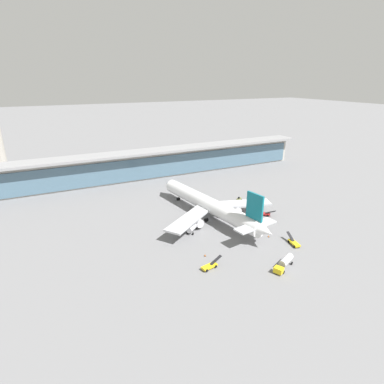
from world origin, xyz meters
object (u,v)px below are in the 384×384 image
object	(u,v)px
service_truck_mid_apron_yellow	(284,262)
safety_cone_charlie	(205,255)
service_truck_near_nose_olive	(239,199)
safety_cone_bravo	(269,236)
airliner_on_stand	(210,205)
service_truck_on_taxiway_yellow	(210,266)
service_truck_by_tail_olive	(194,226)
safety_cone_alpha	(262,232)
service_truck_under_wing_red	(264,214)
service_truck_at_far_stand_yellow	(294,242)

from	to	relation	value
service_truck_mid_apron_yellow	safety_cone_charlie	xyz separation A→B (m)	(-17.26, 15.24, -1.39)
service_truck_near_nose_olive	safety_cone_bravo	world-z (taller)	service_truck_near_nose_olive
airliner_on_stand	service_truck_near_nose_olive	bearing A→B (deg)	25.56
service_truck_on_taxiway_yellow	safety_cone_bravo	xyz separation A→B (m)	(26.94, 7.32, -0.49)
airliner_on_stand	service_truck_near_nose_olive	world-z (taller)	airliner_on_stand
service_truck_by_tail_olive	safety_cone_alpha	xyz separation A→B (m)	(20.63, -11.83, -1.39)
service_truck_by_tail_olive	service_truck_near_nose_olive	bearing A→B (deg)	28.35
service_truck_under_wing_red	safety_cone_charlie	distance (m)	38.39
service_truck_near_nose_olive	service_truck_by_tail_olive	distance (m)	34.26
service_truck_on_taxiway_yellow	service_truck_at_far_stand_yellow	bearing A→B (deg)	-0.62
service_truck_on_taxiway_yellow	airliner_on_stand	bearing A→B (deg)	60.64
service_truck_near_nose_olive	safety_cone_bravo	distance (m)	32.92
safety_cone_charlie	airliner_on_stand	bearing A→B (deg)	57.53
service_truck_under_wing_red	service_truck_by_tail_olive	size ratio (longest dim) A/B	0.74
service_truck_mid_apron_yellow	safety_cone_bravo	world-z (taller)	service_truck_mid_apron_yellow
safety_cone_alpha	safety_cone_charlie	distance (m)	25.41
service_truck_near_nose_olive	service_truck_under_wing_red	bearing A→B (deg)	-88.37
service_truck_near_nose_olive	safety_cone_charlie	world-z (taller)	service_truck_near_nose_olive
airliner_on_stand	service_truck_on_taxiway_yellow	distance (m)	34.08
service_truck_under_wing_red	service_truck_by_tail_olive	distance (m)	30.64
service_truck_at_far_stand_yellow	safety_cone_charlie	xyz separation A→B (m)	(-29.01, 6.57, -0.49)
service_truck_mid_apron_yellow	service_truck_by_tail_olive	distance (m)	34.15
service_truck_mid_apron_yellow	safety_cone_charlie	size ratio (longest dim) A/B	12.51
service_truck_by_tail_olive	service_truck_on_taxiway_yellow	bearing A→B (deg)	-105.24
airliner_on_stand	safety_cone_bravo	world-z (taller)	airliner_on_stand
service_truck_near_nose_olive	service_truck_mid_apron_yellow	distance (m)	50.91
service_truck_on_taxiway_yellow	safety_cone_charlie	bearing A→B (deg)	73.90
service_truck_under_wing_red	safety_cone_alpha	xyz separation A→B (m)	(-9.99, -11.26, -0.49)
safety_cone_alpha	safety_cone_charlie	world-z (taller)	same
service_truck_on_taxiway_yellow	service_truck_at_far_stand_yellow	distance (m)	30.81
service_truck_mid_apron_yellow	safety_cone_bravo	distance (m)	18.19
service_truck_under_wing_red	service_truck_mid_apron_yellow	bearing A→B (deg)	-119.72
service_truck_mid_apron_yellow	service_truck_by_tail_olive	world-z (taller)	same
safety_cone_alpha	safety_cone_charlie	bearing A→B (deg)	-169.68
service_truck_on_taxiway_yellow	safety_cone_charlie	world-z (taller)	service_truck_on_taxiway_yellow
service_truck_mid_apron_yellow	safety_cone_bravo	bearing A→B (deg)	64.23
service_truck_by_tail_olive	safety_cone_charlie	xyz separation A→B (m)	(-4.36, -16.38, -1.39)
service_truck_on_taxiway_yellow	safety_cone_charlie	size ratio (longest dim) A/B	9.91
service_truck_at_far_stand_yellow	safety_cone_charlie	size ratio (longest dim) A/B	9.91
service_truck_by_tail_olive	service_truck_at_far_stand_yellow	bearing A→B (deg)	-42.96
service_truck_by_tail_olive	safety_cone_alpha	bearing A→B (deg)	-29.82
service_truck_mid_apron_yellow	service_truck_under_wing_red	bearing A→B (deg)	60.28
service_truck_mid_apron_yellow	service_truck_on_taxiway_yellow	bearing A→B (deg)	154.71
safety_cone_alpha	safety_cone_charlie	size ratio (longest dim) A/B	1.00
safety_cone_bravo	safety_cone_charlie	xyz separation A→B (m)	(-25.14, -1.09, 0.00)
service_truck_on_taxiway_yellow	service_truck_under_wing_red	bearing A→B (deg)	30.94
service_truck_under_wing_red	service_truck_mid_apron_yellow	world-z (taller)	service_truck_mid_apron_yellow
airliner_on_stand	service_truck_at_far_stand_yellow	bearing A→B (deg)	-64.44
service_truck_at_far_stand_yellow	safety_cone_bravo	bearing A→B (deg)	116.78
service_truck_mid_apron_yellow	safety_cone_alpha	size ratio (longest dim) A/B	12.51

